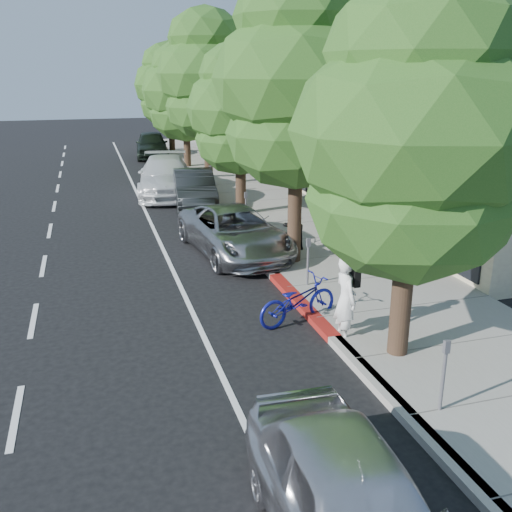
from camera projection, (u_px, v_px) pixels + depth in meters
name	position (u px, v px, depth m)	size (l,w,h in m)	color
ground	(317.00, 323.00, 12.96)	(120.00, 120.00, 0.00)	black
sidewalk	(292.00, 225.00, 20.85)	(4.60, 56.00, 0.15)	gray
curb	(231.00, 230.00, 20.23)	(0.30, 56.00, 0.15)	#9E998E
curb_red_segment	(301.00, 304.00, 13.85)	(0.32, 4.00, 0.15)	maroon
storefront_building	(357.00, 108.00, 30.86)	(10.00, 36.00, 7.00)	beige
street_tree_0	(415.00, 137.00, 10.02)	(4.51, 4.51, 7.13)	black
street_tree_1	(297.00, 83.00, 15.25)	(4.63, 4.63, 8.20)	black
street_tree_2	(240.00, 110.00, 21.06)	(4.03, 4.03, 6.58)	black
street_tree_3	(206.00, 76.00, 26.17)	(4.61, 4.61, 8.27)	black
street_tree_4	(185.00, 92.00, 31.92)	(4.90, 4.90, 7.16)	black
street_tree_5	(169.00, 86.00, 37.34)	(4.67, 4.67, 7.29)	black
cyclist	(346.00, 299.00, 11.91)	(0.68, 0.44, 1.85)	white
bicycle	(298.00, 301.00, 12.85)	(0.71, 2.04, 1.07)	#161A9A
silver_suv	(235.00, 232.00, 17.62)	(2.41, 5.22, 1.45)	#A3A3A7
dark_sedan	(194.00, 189.00, 23.84)	(1.60, 4.59, 1.51)	black
white_pickup	(166.00, 176.00, 26.01)	(2.39, 5.87, 1.70)	silver
dark_suv_far	(152.00, 145.00, 37.07)	(2.00, 4.97, 1.69)	black
near_car_a	(352.00, 511.00, 6.45)	(1.75, 4.34, 1.48)	silver
pedestrian	(292.00, 225.00, 17.43)	(0.80, 0.63, 1.66)	black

